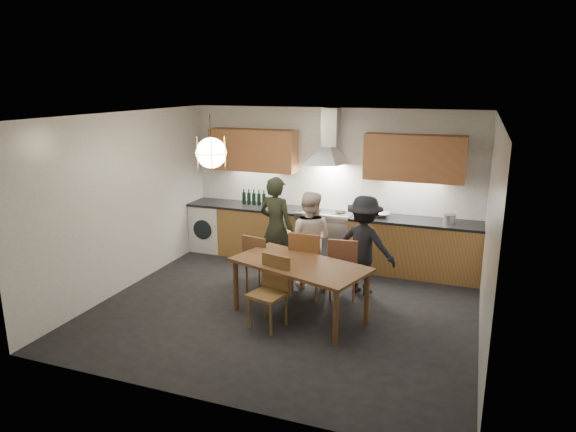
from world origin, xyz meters
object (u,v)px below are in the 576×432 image
(mixing_bowl, at_px, (380,215))
(wine_bottles, at_px, (254,197))
(stock_pot, at_px, (449,219))
(person_mid, at_px, (309,239))
(chair_front, at_px, (272,286))
(person_left, at_px, (276,228))
(person_right, at_px, (364,245))
(dining_table, at_px, (300,269))
(chair_back_left, at_px, (258,260))

(mixing_bowl, height_order, wine_bottles, wine_bottles)
(mixing_bowl, relative_size, stock_pot, 1.62)
(person_mid, bearing_deg, chair_front, 84.90)
(wine_bottles, bearing_deg, person_left, -49.92)
(wine_bottles, bearing_deg, person_mid, -38.68)
(person_right, bearing_deg, stock_pot, -128.84)
(stock_pot, distance_m, wine_bottles, 3.32)
(stock_pot, bearing_deg, dining_table, -129.38)
(mixing_bowl, bearing_deg, person_right, -92.38)
(person_mid, bearing_deg, wine_bottles, -42.53)
(person_left, distance_m, person_right, 1.42)
(chair_back_left, height_order, wine_bottles, wine_bottles)
(chair_back_left, height_order, person_left, person_left)
(person_right, xyz_separation_m, wine_bottles, (-2.21, 1.08, 0.31))
(dining_table, xyz_separation_m, wine_bottles, (-1.60, 2.17, 0.38))
(chair_back_left, height_order, mixing_bowl, mixing_bowl)
(chair_front, xyz_separation_m, mixing_bowl, (0.90, 2.46, 0.42))
(dining_table, height_order, person_left, person_left)
(chair_back_left, height_order, person_mid, person_mid)
(dining_table, distance_m, stock_pot, 2.72)
(person_right, distance_m, wine_bottles, 2.48)
(person_mid, height_order, stock_pot, person_mid)
(chair_front, relative_size, stock_pot, 4.82)
(person_right, xyz_separation_m, stock_pot, (1.11, 1.00, 0.24))
(dining_table, bearing_deg, mixing_bowl, 90.77)
(chair_front, xyz_separation_m, stock_pot, (1.96, 2.44, 0.45))
(wine_bottles, bearing_deg, mixing_bowl, -1.64)
(person_mid, distance_m, person_right, 0.83)
(chair_back_left, relative_size, mixing_bowl, 2.88)
(wine_bottles, bearing_deg, chair_back_left, -64.29)
(mixing_bowl, bearing_deg, dining_table, -107.15)
(person_mid, xyz_separation_m, person_right, (0.83, 0.03, -0.01))
(person_left, bearing_deg, mixing_bowl, -135.93)
(stock_pot, height_order, wine_bottles, wine_bottles)
(person_left, bearing_deg, person_right, -172.65)
(person_right, relative_size, stock_pot, 7.71)
(chair_back_left, relative_size, wine_bottles, 1.95)
(stock_pot, bearing_deg, wine_bottles, 178.58)
(chair_back_left, xyz_separation_m, stock_pot, (2.54, 1.54, 0.46))
(chair_front, bearing_deg, person_left, 122.96)
(person_left, xyz_separation_m, wine_bottles, (-0.80, 0.95, 0.23))
(person_left, bearing_deg, chair_front, 122.24)
(chair_back_left, xyz_separation_m, person_right, (1.43, 0.54, 0.22))
(stock_pot, bearing_deg, person_mid, -152.01)
(chair_back_left, bearing_deg, chair_front, 134.74)
(chair_front, bearing_deg, wine_bottles, 131.74)
(chair_front, bearing_deg, person_mid, 102.26)
(chair_front, bearing_deg, dining_table, 68.31)
(dining_table, bearing_deg, stock_pot, 68.53)
(person_mid, relative_size, person_right, 1.01)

